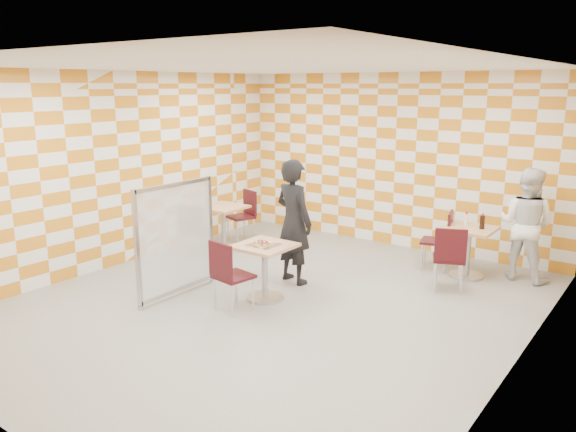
% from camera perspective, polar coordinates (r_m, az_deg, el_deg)
% --- Properties ---
extents(room_shell, '(7.00, 7.00, 7.00)m').
position_cam_1_polar(room_shell, '(7.44, 0.93, 3.22)').
color(room_shell, '#969691').
rests_on(room_shell, ground).
extents(main_table, '(0.70, 0.70, 0.75)m').
position_cam_1_polar(main_table, '(7.42, -2.40, -4.71)').
color(main_table, tan).
rests_on(main_table, ground).
extents(second_table, '(0.70, 0.70, 0.75)m').
position_cam_1_polar(second_table, '(8.69, 17.86, -2.66)').
color(second_table, tan).
rests_on(second_table, ground).
extents(empty_table, '(0.70, 0.70, 0.75)m').
position_cam_1_polar(empty_table, '(9.79, -6.58, -0.38)').
color(empty_table, tan).
rests_on(empty_table, ground).
extents(chair_main_front, '(0.48, 0.49, 0.92)m').
position_cam_1_polar(chair_main_front, '(7.00, -6.15, -5.56)').
color(chair_main_front, '#380B11').
rests_on(chair_main_front, ground).
extents(chair_second_front, '(0.56, 0.56, 0.92)m').
position_cam_1_polar(chair_second_front, '(7.95, 16.08, -3.74)').
color(chair_second_front, '#380B11').
rests_on(chair_second_front, ground).
extents(chair_second_side, '(0.52, 0.51, 0.92)m').
position_cam_1_polar(chair_second_side, '(8.86, 15.39, -1.96)').
color(chair_second_side, '#380B11').
rests_on(chair_second_side, ground).
extents(chair_empty_near, '(0.56, 0.56, 0.92)m').
position_cam_1_polar(chair_empty_near, '(9.21, -9.66, -1.12)').
color(chair_empty_near, '#380B11').
rests_on(chair_empty_near, ground).
extents(chair_empty_far, '(0.54, 0.54, 0.92)m').
position_cam_1_polar(chair_empty_far, '(10.25, -4.38, 0.48)').
color(chair_empty_far, '#380B11').
rests_on(chair_empty_far, ground).
extents(partition, '(0.08, 1.38, 1.55)m').
position_cam_1_polar(partition, '(7.62, -11.30, -2.28)').
color(partition, white).
rests_on(partition, ground).
extents(man_dark, '(0.73, 0.56, 1.79)m').
position_cam_1_polar(man_dark, '(7.96, 0.58, -0.58)').
color(man_dark, black).
rests_on(man_dark, ground).
extents(man_white, '(0.88, 0.73, 1.65)m').
position_cam_1_polar(man_white, '(8.80, 23.01, -0.77)').
color(man_white, white).
rests_on(man_white, ground).
extents(pizza_on_foil, '(0.40, 0.40, 0.04)m').
position_cam_1_polar(pizza_on_foil, '(7.33, -2.50, -2.81)').
color(pizza_on_foil, silver).
rests_on(pizza_on_foil, main_table).
extents(sport_bottle, '(0.06, 0.06, 0.20)m').
position_cam_1_polar(sport_bottle, '(8.77, 17.64, -0.29)').
color(sport_bottle, white).
rests_on(sport_bottle, second_table).
extents(soda_bottle, '(0.07, 0.07, 0.23)m').
position_cam_1_polar(soda_bottle, '(8.59, 19.13, -0.58)').
color(soda_bottle, black).
rests_on(soda_bottle, second_table).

